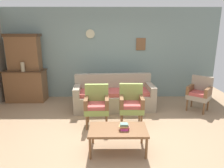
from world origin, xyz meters
TOP-DOWN VIEW (x-y plane):
  - ground_plane at (0.00, 0.00)m, footprint 7.68×7.68m
  - wall_back_with_decor at (0.00, 2.63)m, footprint 6.40×0.09m
  - side_cabinet at (-2.50, 2.25)m, footprint 1.16×0.55m
  - cabinet_upper_hutch at (-2.50, 2.33)m, footprint 0.99×0.38m
  - vase_on_cabinet at (-2.47, 2.06)m, footprint 0.11×0.11m
  - floral_couch at (0.08, 1.62)m, footprint 2.15×0.95m
  - armchair_row_middle at (-0.31, 0.63)m, footprint 0.54×0.51m
  - armchair_by_doorway at (0.45, 0.67)m, footprint 0.53×0.50m
  - wingback_chair_by_fireplace at (2.31, 1.46)m, footprint 0.71×0.71m
  - coffee_table at (0.12, -0.40)m, footprint 1.00×0.56m
  - book_stack_on_table at (0.22, -0.44)m, footprint 0.18×0.10m
  - floor_vase_by_wall at (2.85, 2.15)m, footprint 0.22×0.22m

SIDE VIEW (x-z plane):
  - ground_plane at x=0.00m, z-range 0.00..0.00m
  - floral_couch at x=0.08m, z-range -0.13..0.77m
  - floor_vase_by_wall at x=2.85m, z-range 0.00..0.68m
  - coffee_table at x=0.12m, z-range 0.17..0.59m
  - side_cabinet at x=-2.50m, z-range 0.00..0.93m
  - book_stack_on_table at x=0.22m, z-range 0.42..0.54m
  - armchair_row_middle at x=-0.31m, z-range 0.05..0.95m
  - armchair_by_doorway at x=0.45m, z-range 0.05..0.95m
  - wingback_chair_by_fireplace at x=2.31m, z-range 0.05..0.95m
  - vase_on_cabinet at x=-2.47m, z-range 0.93..1.19m
  - wall_back_with_decor at x=0.00m, z-range 0.00..2.70m
  - cabinet_upper_hutch at x=-2.50m, z-range 0.94..1.97m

